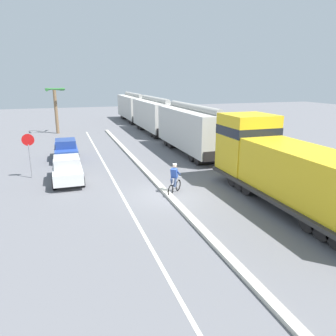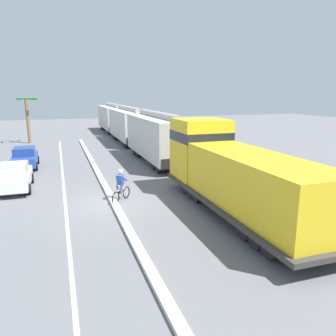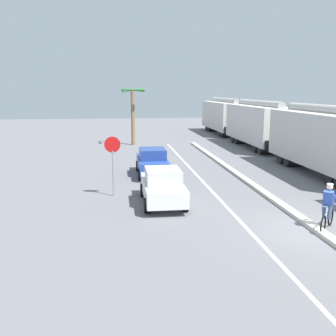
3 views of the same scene
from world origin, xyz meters
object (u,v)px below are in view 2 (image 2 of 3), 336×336
Objects in this scene: parked_car_white at (15,177)px; parked_car_blue at (25,157)px; hopper_car_trailing at (112,118)px; cyclist at (121,186)px; hopper_car_lead at (158,137)px; hopper_car_middle at (129,125)px; locomotive at (230,174)px; palm_tree_near at (27,109)px.

parked_car_blue is at bearing 89.31° from parked_car_white.
hopper_car_trailing is 32.75m from cyclist.
hopper_car_trailing is at bearing 90.00° from hopper_car_lead.
hopper_car_middle is 2.52× the size of parked_car_blue.
locomotive is 16.83m from parked_car_blue.
hopper_car_trailing is at bearing 90.00° from hopper_car_middle.
cyclist reaches higher than parked_car_blue.
locomotive is at bearing -34.20° from parked_car_white.
locomotive is at bearing -67.82° from palm_tree_near.
palm_tree_near is at bearing 104.38° from cyclist.
hopper_car_lead is 11.60m from hopper_car_middle.
hopper_car_trailing is 13.97m from palm_tree_near.
hopper_car_trailing is (0.00, 35.36, 0.28)m from locomotive.
hopper_car_middle is at bearing 90.00° from hopper_car_lead.
hopper_car_lead is 2.52× the size of parked_car_white.
locomotive reaches higher than hopper_car_lead.
parked_car_blue is at bearing -87.40° from palm_tree_near.
hopper_car_lead is 18.43m from palm_tree_near.
parked_car_blue is (-10.33, -10.51, -1.26)m from hopper_car_middle.
cyclist is at bearing -103.09° from hopper_car_middle.
locomotive is 1.10× the size of hopper_car_trailing.
hopper_car_middle reaches higher than parked_car_white.
locomotive is at bearing -31.72° from cyclist.
palm_tree_near reaches higher than locomotive.
parked_car_white is 2.45× the size of cyclist.
hopper_car_trailing reaches higher than parked_car_white.
locomotive reaches higher than cyclist.
parked_car_white is 0.79× the size of palm_tree_near.
hopper_car_lead is at bearing -90.00° from hopper_car_middle.
palm_tree_near is at bearing 112.18° from locomotive.
parked_car_white is 6.18m from parked_car_blue.
parked_car_blue is (-10.33, 1.09, -1.26)m from hopper_car_lead.
hopper_car_lead reaches higher than cyclist.
palm_tree_near is (-10.95, 3.11, 1.79)m from hopper_car_middle.
cyclist is (-4.83, -32.37, -1.26)m from hopper_car_trailing.
hopper_car_lead is at bearing -90.00° from hopper_car_trailing.
hopper_car_lead is (0.00, 12.16, 0.28)m from locomotive.
hopper_car_lead is at bearing -53.33° from palm_tree_near.
hopper_car_trailing is at bearing 64.95° from parked_car_blue.
hopper_car_middle is 2.52× the size of parked_car_white.
cyclist is at bearing -117.77° from hopper_car_lead.
parked_car_white is at bearing -121.95° from hopper_car_middle.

